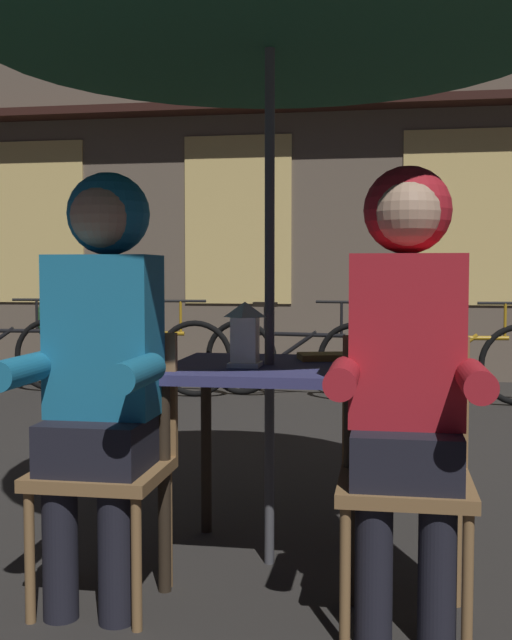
{
  "coord_description": "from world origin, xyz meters",
  "views": [
    {
      "loc": [
        0.42,
        -2.83,
        1.08
      ],
      "look_at": [
        0.0,
        -0.3,
        0.92
      ],
      "focal_mm": 44.32,
      "sensor_mm": 36.0,
      "label": 1
    }
  ],
  "objects_px": {
    "cafe_table": "(269,392)",
    "person_right_hooded": "(407,348)",
    "chair_left": "(109,450)",
    "chair_right": "(405,461)",
    "potted_plant": "(68,327)",
    "bicycle_third": "(296,357)",
    "lantern": "(245,333)",
    "book": "(325,357)",
    "person_left_hooded": "(102,344)",
    "bicycle_fourth": "(455,362)",
    "bicycle_second": "(136,356)"
  },
  "relations": [
    {
      "from": "person_left_hooded",
      "to": "bicycle_third",
      "type": "xyz_separation_m",
      "value": [
        0.14,
        4.24,
        -0.5
      ]
    },
    {
      "from": "book",
      "to": "bicycle_third",
      "type": "bearing_deg",
      "value": 82.51
    },
    {
      "from": "person_right_hooded",
      "to": "bicycle_second",
      "type": "relative_size",
      "value": 0.83
    },
    {
      "from": "lantern",
      "to": "bicycle_third",
      "type": "height_order",
      "value": "lantern"
    },
    {
      "from": "person_right_hooded",
      "to": "book",
      "type": "relative_size",
      "value": 7.0
    },
    {
      "from": "cafe_table",
      "to": "lantern",
      "type": "relative_size",
      "value": 3.2
    },
    {
      "from": "chair_left",
      "to": "potted_plant",
      "type": "bearing_deg",
      "value": 114.32
    },
    {
      "from": "bicycle_fourth",
      "to": "person_right_hooded",
      "type": "bearing_deg",
      "value": -96.74
    },
    {
      "from": "person_right_hooded",
      "to": "potted_plant",
      "type": "bearing_deg",
      "value": 122.96
    },
    {
      "from": "person_right_hooded",
      "to": "bicycle_third",
      "type": "distance_m",
      "value": 4.35
    },
    {
      "from": "book",
      "to": "cafe_table",
      "type": "bearing_deg",
      "value": -152.01
    },
    {
      "from": "person_right_hooded",
      "to": "chair_left",
      "type": "bearing_deg",
      "value": 176.61
    },
    {
      "from": "chair_left",
      "to": "potted_plant",
      "type": "distance_m",
      "value": 5.16
    },
    {
      "from": "person_right_hooded",
      "to": "bicycle_second",
      "type": "distance_m",
      "value": 4.7
    },
    {
      "from": "bicycle_fourth",
      "to": "book",
      "type": "relative_size",
      "value": 8.37
    },
    {
      "from": "bicycle_fourth",
      "to": "potted_plant",
      "type": "relative_size",
      "value": 1.82
    },
    {
      "from": "person_left_hooded",
      "to": "bicycle_fourth",
      "type": "relative_size",
      "value": 0.84
    },
    {
      "from": "cafe_table",
      "to": "person_left_hooded",
      "type": "height_order",
      "value": "person_left_hooded"
    },
    {
      "from": "bicycle_second",
      "to": "book",
      "type": "bearing_deg",
      "value": -61.54
    },
    {
      "from": "lantern",
      "to": "bicycle_second",
      "type": "height_order",
      "value": "lantern"
    },
    {
      "from": "person_left_hooded",
      "to": "bicycle_second",
      "type": "xyz_separation_m",
      "value": [
        -1.24,
        4.13,
        -0.5
      ]
    },
    {
      "from": "lantern",
      "to": "person_left_hooded",
      "type": "height_order",
      "value": "person_left_hooded"
    },
    {
      "from": "cafe_table",
      "to": "bicycle_third",
      "type": "xyz_separation_m",
      "value": [
        -0.34,
        3.81,
        -0.29
      ]
    },
    {
      "from": "lantern",
      "to": "person_left_hooded",
      "type": "relative_size",
      "value": 0.17
    },
    {
      "from": "cafe_table",
      "to": "person_right_hooded",
      "type": "bearing_deg",
      "value": -41.57
    },
    {
      "from": "chair_left",
      "to": "chair_right",
      "type": "xyz_separation_m",
      "value": [
        0.96,
        0.0,
        0.0
      ]
    },
    {
      "from": "bicycle_second",
      "to": "potted_plant",
      "type": "xyz_separation_m",
      "value": [
        -0.88,
        0.63,
        0.2
      ]
    },
    {
      "from": "bicycle_fourth",
      "to": "cafe_table",
      "type": "bearing_deg",
      "value": -104.73
    },
    {
      "from": "lantern",
      "to": "chair_right",
      "type": "relative_size",
      "value": 0.27
    },
    {
      "from": "bicycle_third",
      "to": "bicycle_second",
      "type": "bearing_deg",
      "value": -175.4
    },
    {
      "from": "cafe_table",
      "to": "bicycle_third",
      "type": "bearing_deg",
      "value": 95.07
    },
    {
      "from": "lantern",
      "to": "book",
      "type": "bearing_deg",
      "value": 45.36
    },
    {
      "from": "bicycle_third",
      "to": "person_right_hooded",
      "type": "bearing_deg",
      "value": -79.07
    },
    {
      "from": "cafe_table",
      "to": "person_right_hooded",
      "type": "height_order",
      "value": "person_right_hooded"
    },
    {
      "from": "chair_right",
      "to": "person_right_hooded",
      "type": "distance_m",
      "value": 0.36
    },
    {
      "from": "cafe_table",
      "to": "lantern",
      "type": "distance_m",
      "value": 0.25
    },
    {
      "from": "chair_left",
      "to": "book",
      "type": "xyz_separation_m",
      "value": [
        0.67,
        0.55,
        0.26
      ]
    },
    {
      "from": "bicycle_third",
      "to": "book",
      "type": "distance_m",
      "value": 3.69
    },
    {
      "from": "person_right_hooded",
      "to": "book",
      "type": "distance_m",
      "value": 0.68
    },
    {
      "from": "chair_left",
      "to": "bicycle_third",
      "type": "bearing_deg",
      "value": 88.07
    },
    {
      "from": "chair_left",
      "to": "chair_right",
      "type": "relative_size",
      "value": 1.0
    },
    {
      "from": "cafe_table",
      "to": "person_right_hooded",
      "type": "relative_size",
      "value": 0.53
    },
    {
      "from": "chair_left",
      "to": "bicycle_third",
      "type": "height_order",
      "value": "chair_left"
    },
    {
      "from": "lantern",
      "to": "person_left_hooded",
      "type": "bearing_deg",
      "value": -140.04
    },
    {
      "from": "person_left_hooded",
      "to": "chair_left",
      "type": "bearing_deg",
      "value": 90.0
    },
    {
      "from": "cafe_table",
      "to": "potted_plant",
      "type": "xyz_separation_m",
      "value": [
        -2.6,
        4.33,
        -0.09
      ]
    },
    {
      "from": "cafe_table",
      "to": "chair_right",
      "type": "xyz_separation_m",
      "value": [
        0.48,
        -0.37,
        -0.15
      ]
    },
    {
      "from": "person_right_hooded",
      "to": "bicycle_second",
      "type": "bearing_deg",
      "value": 118.05
    },
    {
      "from": "chair_right",
      "to": "person_right_hooded",
      "type": "xyz_separation_m",
      "value": [
        0.0,
        -0.06,
        0.36
      ]
    },
    {
      "from": "bicycle_third",
      "to": "bicycle_fourth",
      "type": "height_order",
      "value": "same"
    }
  ]
}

